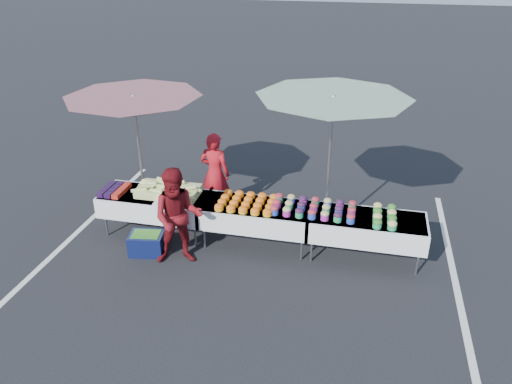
% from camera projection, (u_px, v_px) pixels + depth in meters
% --- Properties ---
extents(ground, '(80.00, 80.00, 0.00)m').
position_uv_depth(ground, '(256.00, 244.00, 8.54)').
color(ground, black).
extents(stripe_left, '(0.10, 5.00, 0.00)m').
position_uv_depth(stripe_left, '(87.00, 223.00, 9.18)').
color(stripe_left, silver).
rests_on(stripe_left, ground).
extents(stripe_right, '(0.10, 5.00, 0.00)m').
position_uv_depth(stripe_right, '(452.00, 268.00, 7.90)').
color(stripe_right, silver).
rests_on(stripe_right, ground).
extents(table_left, '(1.86, 0.81, 0.75)m').
position_uv_depth(table_left, '(155.00, 203.00, 8.64)').
color(table_left, white).
rests_on(table_left, ground).
extents(table_center, '(1.86, 0.81, 0.75)m').
position_uv_depth(table_center, '(256.00, 214.00, 8.28)').
color(table_center, white).
rests_on(table_center, ground).
extents(table_right, '(1.86, 0.81, 0.75)m').
position_uv_depth(table_right, '(366.00, 227.00, 7.92)').
color(table_right, white).
rests_on(table_right, ground).
extents(berry_punnets, '(0.40, 0.54, 0.08)m').
position_uv_depth(berry_punnets, '(114.00, 190.00, 8.64)').
color(berry_punnets, black).
rests_on(berry_punnets, table_left).
extents(corn_pile, '(1.16, 0.57, 0.26)m').
position_uv_depth(corn_pile, '(168.00, 190.00, 8.51)').
color(corn_pile, '#A9C364').
rests_on(corn_pile, table_left).
extents(plastic_bags, '(0.30, 0.25, 0.05)m').
position_uv_depth(plastic_bags, '(164.00, 203.00, 8.24)').
color(plastic_bags, white).
rests_on(plastic_bags, table_left).
extents(carrot_bowls, '(0.95, 0.69, 0.11)m').
position_uv_depth(carrot_bowls, '(247.00, 202.00, 8.21)').
color(carrot_bowls, orange).
rests_on(carrot_bowls, table_center).
extents(potato_cups, '(1.34, 0.58, 0.16)m').
position_uv_depth(potato_cups, '(314.00, 207.00, 7.98)').
color(potato_cups, '#2541AE').
rests_on(potato_cups, table_right).
extents(bean_baskets, '(0.36, 0.68, 0.15)m').
position_uv_depth(bean_baskets, '(385.00, 216.00, 7.76)').
color(bean_baskets, '#259458').
rests_on(bean_baskets, table_right).
extents(vendor, '(0.62, 0.45, 1.58)m').
position_uv_depth(vendor, '(215.00, 173.00, 9.27)').
color(vendor, '#AF141E').
rests_on(vendor, ground).
extents(customer, '(0.92, 0.80, 1.62)m').
position_uv_depth(customer, '(178.00, 217.00, 7.74)').
color(customer, maroon).
rests_on(customer, ground).
extents(umbrella_left, '(2.87, 2.87, 2.37)m').
position_uv_depth(umbrella_left, '(134.00, 107.00, 8.37)').
color(umbrella_left, black).
rests_on(umbrella_left, ground).
extents(umbrella_right, '(2.54, 2.54, 2.53)m').
position_uv_depth(umbrella_right, '(333.00, 109.00, 7.80)').
color(umbrella_right, black).
rests_on(umbrella_right, ground).
extents(storage_bin, '(0.61, 0.49, 0.36)m').
position_uv_depth(storage_bin, '(147.00, 243.00, 8.23)').
color(storage_bin, '#0C143F').
rests_on(storage_bin, ground).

